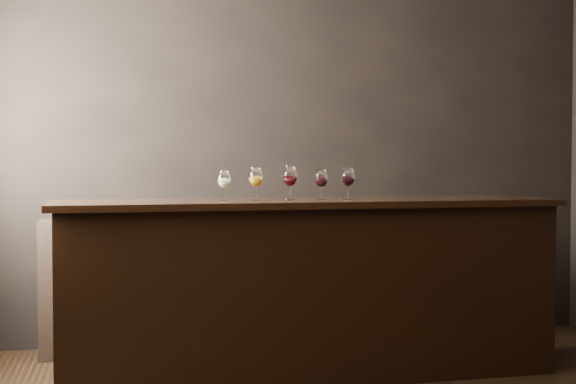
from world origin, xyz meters
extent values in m
cube|color=black|center=(0.00, 2.25, 1.40)|extent=(5.00, 0.02, 2.80)
cube|color=black|center=(-0.06, 1.13, 0.55)|extent=(3.19, 0.79, 1.11)
cube|color=black|center=(-0.06, 1.13, 1.13)|extent=(3.30, 0.87, 0.04)
cube|color=black|center=(-0.46, 2.03, 0.49)|extent=(2.72, 0.40, 0.98)
cylinder|color=white|center=(-0.61, 1.15, 1.15)|extent=(0.07, 0.07, 0.00)
cylinder|color=white|center=(-0.61, 1.15, 1.19)|extent=(0.01, 0.01, 0.07)
ellipsoid|color=white|center=(-0.61, 1.15, 1.28)|extent=(0.08, 0.08, 0.11)
cylinder|color=white|center=(-0.61, 1.15, 1.34)|extent=(0.06, 0.06, 0.01)
ellipsoid|color=#C7DB74|center=(-0.61, 1.15, 1.27)|extent=(0.06, 0.06, 0.05)
cylinder|color=white|center=(-0.41, 1.13, 1.15)|extent=(0.08, 0.08, 0.00)
cylinder|color=white|center=(-0.41, 1.13, 1.19)|extent=(0.01, 0.01, 0.08)
ellipsoid|color=white|center=(-0.41, 1.13, 1.30)|extent=(0.09, 0.09, 0.13)
cylinder|color=white|center=(-0.41, 1.13, 1.36)|extent=(0.07, 0.07, 0.01)
ellipsoid|color=orange|center=(-0.41, 1.13, 1.28)|extent=(0.07, 0.07, 0.06)
cylinder|color=white|center=(-0.18, 1.12, 1.15)|extent=(0.08, 0.08, 0.00)
cylinder|color=white|center=(-0.18, 1.12, 1.20)|extent=(0.01, 0.01, 0.08)
ellipsoid|color=white|center=(-0.18, 1.12, 1.30)|extent=(0.09, 0.09, 0.13)
cylinder|color=white|center=(-0.18, 1.12, 1.36)|extent=(0.07, 0.07, 0.01)
ellipsoid|color=black|center=(-0.18, 1.12, 1.28)|extent=(0.07, 0.07, 0.06)
cylinder|color=white|center=(0.02, 1.12, 1.15)|extent=(0.07, 0.07, 0.00)
cylinder|color=white|center=(0.02, 1.12, 1.19)|extent=(0.01, 0.01, 0.08)
ellipsoid|color=white|center=(0.02, 1.12, 1.29)|extent=(0.08, 0.08, 0.12)
cylinder|color=white|center=(0.02, 1.12, 1.34)|extent=(0.06, 0.06, 0.01)
ellipsoid|color=black|center=(0.02, 1.12, 1.27)|extent=(0.07, 0.07, 0.05)
cylinder|color=white|center=(0.21, 1.15, 1.15)|extent=(0.07, 0.07, 0.00)
cylinder|color=white|center=(0.21, 1.15, 1.19)|extent=(0.01, 0.01, 0.08)
ellipsoid|color=white|center=(0.21, 1.15, 1.30)|extent=(0.09, 0.09, 0.12)
cylinder|color=white|center=(0.21, 1.15, 1.35)|extent=(0.07, 0.07, 0.01)
ellipsoid|color=black|center=(0.21, 1.15, 1.27)|extent=(0.07, 0.07, 0.06)
camera|label=1|loc=(-1.25, -3.91, 1.39)|focal=50.00mm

